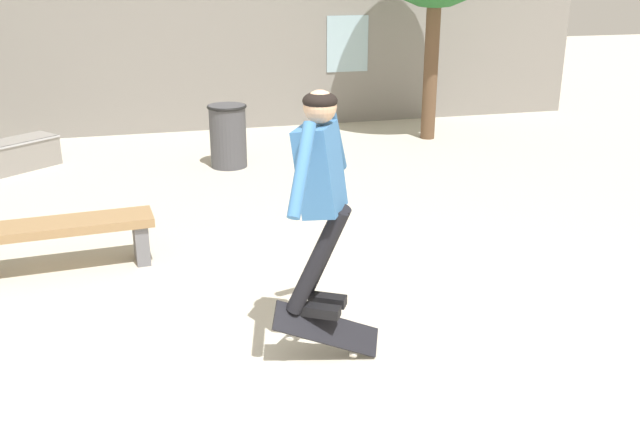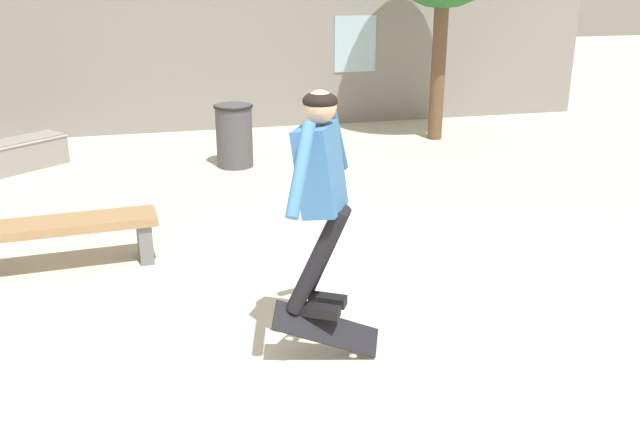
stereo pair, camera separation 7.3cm
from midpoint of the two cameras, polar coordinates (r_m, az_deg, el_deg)
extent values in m
plane|color=beige|center=(4.39, -2.76, -16.21)|extent=(40.00, 40.00, 0.00)
cube|color=gray|center=(11.72, -10.79, 15.57)|extent=(13.63, 0.40, 3.49)
cube|color=#99B7C6|center=(12.02, 3.01, 13.89)|extent=(0.70, 0.02, 0.90)
cylinder|color=brown|center=(11.05, 9.63, 11.91)|extent=(0.21, 0.21, 2.16)
cube|color=#99754C|center=(6.63, -19.84, -0.38)|extent=(1.70, 0.53, 0.08)
cube|color=slate|center=(6.71, -13.54, -1.55)|extent=(0.15, 0.35, 0.38)
cylinder|color=#47474C|center=(9.55, -6.65, 6.71)|extent=(0.48, 0.48, 0.83)
torus|color=black|center=(9.46, -6.75, 9.02)|extent=(0.52, 0.52, 0.04)
cube|color=teal|center=(4.56, 0.46, 4.05)|extent=(0.43, 0.44, 0.59)
sphere|color=tan|center=(4.47, 0.47, 9.05)|extent=(0.29, 0.29, 0.21)
ellipsoid|color=black|center=(4.46, 0.48, 9.52)|extent=(0.30, 0.30, 0.12)
cylinder|color=black|center=(4.84, 0.72, -2.62)|extent=(0.36, 0.37, 0.76)
cube|color=black|center=(4.98, 1.04, -6.43)|extent=(0.28, 0.22, 0.07)
cylinder|color=black|center=(4.69, 0.15, -3.39)|extent=(0.45, 0.22, 0.76)
cube|color=black|center=(4.83, 0.49, -7.29)|extent=(0.28, 0.22, 0.07)
cylinder|color=teal|center=(4.90, 1.76, 6.48)|extent=(0.27, 0.39, 0.53)
cylinder|color=teal|center=(4.17, -1.06, 4.03)|extent=(0.27, 0.39, 0.53)
cube|color=black|center=(4.91, 0.95, -8.74)|extent=(0.78, 0.19, 0.45)
cylinder|color=silver|center=(5.07, 3.35, -8.36)|extent=(0.07, 0.05, 0.07)
cylinder|color=silver|center=(5.00, 3.08, -10.77)|extent=(0.07, 0.05, 0.07)
cylinder|color=silver|center=(4.91, -1.64, -6.94)|extent=(0.07, 0.05, 0.07)
cylinder|color=silver|center=(4.83, -2.03, -9.41)|extent=(0.07, 0.05, 0.07)
camera|label=1|loc=(0.04, -89.55, 0.16)|focal=40.00mm
camera|label=2|loc=(0.04, 90.45, -0.16)|focal=40.00mm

